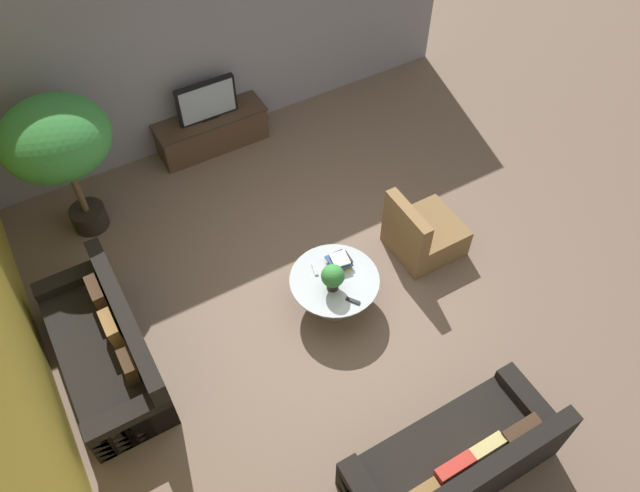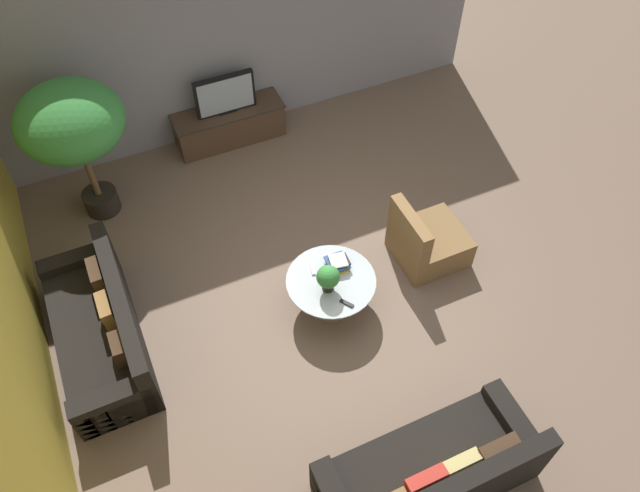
% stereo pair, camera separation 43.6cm
% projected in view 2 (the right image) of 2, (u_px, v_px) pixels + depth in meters
% --- Properties ---
extents(ground_plane, '(24.00, 24.00, 0.00)m').
position_uv_depth(ground_plane, '(330.00, 284.00, 7.43)').
color(ground_plane, brown).
extents(back_wall_stone, '(7.40, 0.12, 3.00)m').
position_uv_depth(back_wall_stone, '(227.00, 32.00, 8.12)').
color(back_wall_stone, gray).
rests_on(back_wall_stone, ground).
extents(media_console, '(1.56, 0.50, 0.51)m').
position_uv_depth(media_console, '(229.00, 125.00, 8.84)').
color(media_console, '#473323').
rests_on(media_console, ground).
extents(television, '(0.83, 0.13, 0.56)m').
position_uv_depth(television, '(225.00, 95.00, 8.43)').
color(television, black).
rests_on(television, media_console).
extents(coffee_table, '(1.01, 1.01, 0.45)m').
position_uv_depth(coffee_table, '(331.00, 287.00, 7.02)').
color(coffee_table, '#756656').
rests_on(coffee_table, ground).
extents(couch_by_wall, '(0.84, 2.04, 0.84)m').
position_uv_depth(couch_by_wall, '(102.00, 330.00, 6.70)').
color(couch_by_wall, black).
rests_on(couch_by_wall, ground).
extents(couch_near_entry, '(2.04, 0.84, 0.84)m').
position_uv_depth(couch_near_entry, '(431.00, 474.00, 5.72)').
color(couch_near_entry, black).
rests_on(couch_near_entry, ground).
extents(armchair_wicker, '(0.80, 0.76, 0.86)m').
position_uv_depth(armchair_wicker, '(426.00, 242.00, 7.48)').
color(armchair_wicker, brown).
rests_on(armchair_wicker, ground).
extents(potted_palm_tall, '(1.24, 1.24, 1.88)m').
position_uv_depth(potted_palm_tall, '(71.00, 125.00, 7.10)').
color(potted_palm_tall, black).
rests_on(potted_palm_tall, ground).
extents(potted_plant_tabletop, '(0.26, 0.26, 0.35)m').
position_uv_depth(potted_plant_tabletop, '(328.00, 278.00, 6.69)').
color(potted_plant_tabletop, black).
rests_on(potted_plant_tabletop, coffee_table).
extents(book_stack, '(0.25, 0.29, 0.12)m').
position_uv_depth(book_stack, '(338.00, 263.00, 7.00)').
color(book_stack, gold).
rests_on(book_stack, coffee_table).
extents(remote_black, '(0.12, 0.15, 0.02)m').
position_uv_depth(remote_black, '(347.00, 303.00, 6.71)').
color(remote_black, black).
rests_on(remote_black, coffee_table).
extents(remote_silver, '(0.08, 0.16, 0.02)m').
position_uv_depth(remote_silver, '(313.00, 269.00, 7.00)').
color(remote_silver, gray).
rests_on(remote_silver, coffee_table).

